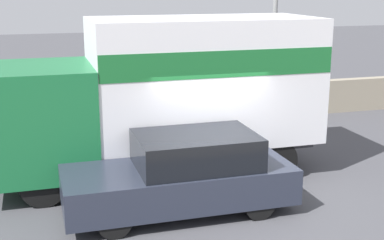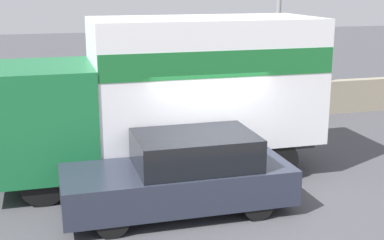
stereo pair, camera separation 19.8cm
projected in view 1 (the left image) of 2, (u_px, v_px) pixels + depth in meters
The scene contains 4 objects.
ground_plane at pixel (225, 207), 10.53m from camera, with size 80.00×80.00×0.00m, color #47474C.
stone_wall_backdrop at pixel (153, 108), 16.48m from camera, with size 60.00×0.35×1.12m.
box_truck at pixel (167, 89), 11.87m from camera, with size 7.30×2.49×3.56m.
car_hatchback at pixel (184, 175), 10.18m from camera, with size 4.36×1.71×1.53m.
Camera 1 is at (-3.42, -9.18, 4.28)m, focal length 50.00 mm.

